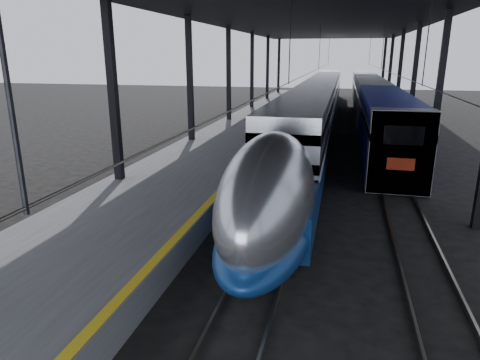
% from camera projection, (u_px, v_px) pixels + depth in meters
% --- Properties ---
extents(ground, '(160.00, 160.00, 0.00)m').
position_uv_depth(ground, '(206.00, 258.00, 14.38)').
color(ground, black).
rests_on(ground, ground).
extents(platform, '(6.00, 80.00, 1.00)m').
position_uv_depth(platform, '(241.00, 135.00, 33.70)').
color(platform, '#4C4C4F').
rests_on(platform, ground).
extents(yellow_strip, '(0.30, 80.00, 0.01)m').
position_uv_depth(yellow_strip, '(276.00, 130.00, 32.93)').
color(yellow_strip, gold).
rests_on(yellow_strip, platform).
extents(rails, '(6.52, 80.00, 0.16)m').
position_uv_depth(rails, '(345.00, 145.00, 32.03)').
color(rails, slate).
rests_on(rails, ground).
extents(canopy, '(18.00, 75.00, 9.47)m').
position_uv_depth(canopy, '(316.00, 18.00, 30.08)').
color(canopy, black).
rests_on(canopy, ground).
extents(tgv_train, '(3.00, 65.20, 4.30)m').
position_uv_depth(tgv_train, '(319.00, 106.00, 39.65)').
color(tgv_train, '#B6B8BE').
rests_on(tgv_train, ground).
extents(second_train, '(3.00, 56.05, 4.13)m').
position_uv_depth(second_train, '(370.00, 99.00, 45.51)').
color(second_train, navy).
rests_on(second_train, ground).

